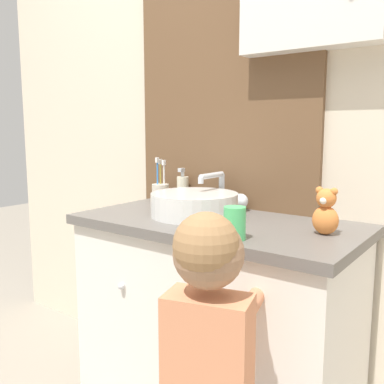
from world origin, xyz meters
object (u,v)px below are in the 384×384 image
object	(u,v)px
soap_dispenser	(183,189)
teddy_bear	(326,212)
sink_basin	(196,204)
child_figure	(209,361)
toothbrush_holder	(160,192)
drinking_cup	(235,223)

from	to	relation	value
soap_dispenser	teddy_bear	size ratio (longest dim) A/B	1.05
soap_dispenser	sink_basin	bearing A→B (deg)	-42.20
child_figure	toothbrush_holder	bearing A→B (deg)	137.93
child_figure	teddy_bear	xyz separation A→B (m)	(0.11, 0.48, 0.31)
teddy_bear	drinking_cup	world-z (taller)	teddy_bear
sink_basin	toothbrush_holder	distance (m)	0.33
sink_basin	soap_dispenser	size ratio (longest dim) A/B	2.46
teddy_bear	drinking_cup	bearing A→B (deg)	-131.75
sink_basin	toothbrush_holder	size ratio (longest dim) A/B	1.91
teddy_bear	drinking_cup	xyz separation A→B (m)	(-0.19, -0.22, -0.02)
soap_dispenser	drinking_cup	distance (m)	0.65
soap_dispenser	child_figure	bearing A→B (deg)	-48.14
child_figure	drinking_cup	world-z (taller)	child_figure
sink_basin	soap_dispenser	distance (m)	0.28
toothbrush_holder	drinking_cup	size ratio (longest dim) A/B	2.05
sink_basin	teddy_bear	bearing A→B (deg)	0.71
teddy_bear	drinking_cup	size ratio (longest dim) A/B	1.52
soap_dispenser	toothbrush_holder	bearing A→B (deg)	-151.95
sink_basin	child_figure	size ratio (longest dim) A/B	0.41
sink_basin	soap_dispenser	bearing A→B (deg)	137.80
soap_dispenser	drinking_cup	size ratio (longest dim) A/B	1.59
sink_basin	teddy_bear	distance (m)	0.49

